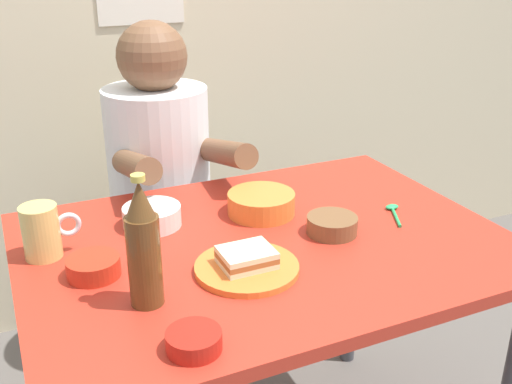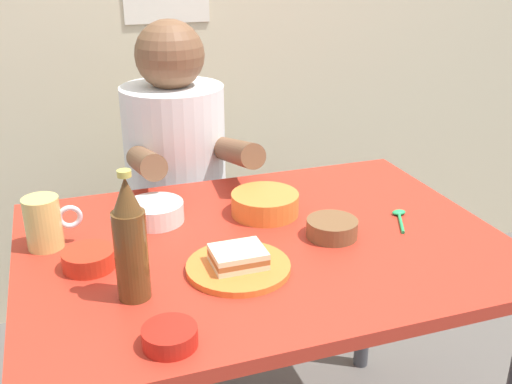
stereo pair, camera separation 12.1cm
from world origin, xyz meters
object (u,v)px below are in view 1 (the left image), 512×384
object	(u,v)px
person_seated	(159,154)
sandwich	(247,257)
beer_bottle	(143,247)
dining_table	(265,274)
stool	(166,268)
condiment_bowl_brown	(332,224)
plate_orange	(247,268)
beer_mug	(42,232)

from	to	relation	value
person_seated	sandwich	xyz separation A→B (m)	(-0.02, -0.73, 0.01)
person_seated	beer_bottle	world-z (taller)	person_seated
person_seated	sandwich	distance (m)	0.73
dining_table	stool	bearing A→B (deg)	96.61
dining_table	condiment_bowl_brown	bearing A→B (deg)	-12.72
dining_table	plate_orange	world-z (taller)	plate_orange
person_seated	plate_orange	size ratio (longest dim) A/B	3.27
dining_table	stool	world-z (taller)	dining_table
beer_mug	sandwich	bearing A→B (deg)	-32.56
beer_mug	condiment_bowl_brown	bearing A→B (deg)	-14.45
stool	person_seated	xyz separation A→B (m)	(0.00, -0.01, 0.42)
dining_table	plate_orange	xyz separation A→B (m)	(-0.10, -0.11, 0.10)
person_seated	beer_mug	size ratio (longest dim) A/B	5.71
dining_table	sandwich	size ratio (longest dim) A/B	10.00
stool	condiment_bowl_brown	xyz separation A→B (m)	(0.23, -0.67, 0.41)
dining_table	beer_bottle	world-z (taller)	beer_bottle
beer_mug	condiment_bowl_brown	xyz separation A→B (m)	(0.63, -0.16, -0.04)
stool	sandwich	bearing A→B (deg)	-91.75
sandwich	beer_bottle	bearing A→B (deg)	-172.13
stool	person_seated	size ratio (longest dim) A/B	0.63
person_seated	beer_bottle	xyz separation A→B (m)	(-0.24, -0.76, 0.09)
stool	condiment_bowl_brown	size ratio (longest dim) A/B	3.75
stool	beer_bottle	world-z (taller)	beer_bottle
plate_orange	sandwich	bearing A→B (deg)	45.00
dining_table	stool	xyz separation A→B (m)	(-0.07, 0.63, -0.30)
stool	beer_mug	bearing A→B (deg)	-128.36
dining_table	beer_mug	distance (m)	0.51
beer_bottle	beer_mug	bearing A→B (deg)	119.99
dining_table	condiment_bowl_brown	world-z (taller)	condiment_bowl_brown
plate_orange	sandwich	xyz separation A→B (m)	(0.00, 0.00, 0.02)
person_seated	plate_orange	world-z (taller)	person_seated
dining_table	beer_bottle	bearing A→B (deg)	-155.50
beer_bottle	condiment_bowl_brown	bearing A→B (deg)	12.88
person_seated	beer_bottle	distance (m)	0.81
sandwich	person_seated	bearing A→B (deg)	88.22
person_seated	condiment_bowl_brown	size ratio (longest dim) A/B	6.00
plate_orange	condiment_bowl_brown	distance (m)	0.27
plate_orange	beer_bottle	size ratio (longest dim) A/B	0.84
plate_orange	sandwich	size ratio (longest dim) A/B	2.00
stool	beer_mug	size ratio (longest dim) A/B	3.57
person_seated	sandwich	bearing A→B (deg)	-91.78
dining_table	beer_bottle	size ratio (longest dim) A/B	4.20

